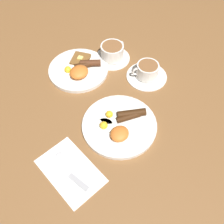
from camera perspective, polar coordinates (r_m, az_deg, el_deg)
name	(u,v)px	position (r m, az deg, el deg)	size (l,w,h in m)	color
ground_plane	(119,126)	(0.94, 1.61, -3.15)	(3.00, 3.00, 0.00)	brown
breakfast_plate_near	(119,125)	(0.93, 1.63, -2.78)	(0.27, 0.27, 0.05)	silver
breakfast_plate_far	(79,69)	(1.11, -7.18, 9.28)	(0.25, 0.25, 0.05)	silver
teacup_near	(147,72)	(1.08, 7.63, 8.60)	(0.17, 0.17, 0.06)	silver
teacup_far	(112,53)	(1.15, 0.06, 12.75)	(0.15, 0.15, 0.07)	silver
napkin	(71,171)	(0.87, -8.94, -12.63)	(0.14, 0.22, 0.01)	white
knife	(70,175)	(0.86, -9.10, -13.43)	(0.03, 0.17, 0.01)	silver
spoon	(65,161)	(0.88, -10.21, -10.36)	(0.03, 0.16, 0.01)	silver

